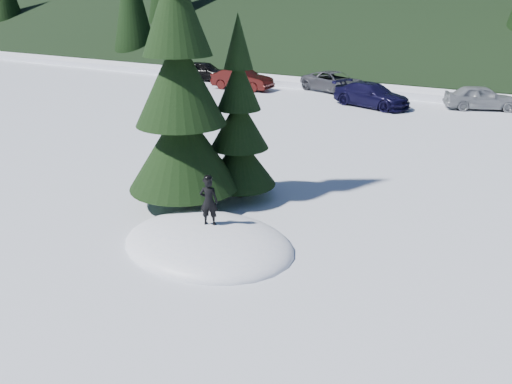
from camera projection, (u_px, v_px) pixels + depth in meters
The scene contains 10 objects.
ground at pixel (208, 245), 12.34m from camera, with size 200.00×200.00×0.00m, color white.
snow_mound at pixel (208, 245), 12.34m from camera, with size 4.48×3.52×0.96m, color white.
spruce_tall at pixel (180, 92), 13.66m from camera, with size 3.20×3.20×8.60m.
spruce_short at pixel (239, 129), 14.71m from camera, with size 2.20×2.20×5.37m.
child_skier at pixel (209, 201), 12.14m from camera, with size 0.44×0.29×1.21m, color black.
car_0 at pixel (204, 71), 37.59m from camera, with size 1.69×4.20×1.43m, color black.
car_1 at pixel (242, 79), 33.74m from camera, with size 1.48×4.26×1.40m, color #330B09.
car_2 at pixel (335, 82), 32.85m from camera, with size 2.18×4.73×1.31m, color #494A50.
car_3 at pixel (372, 95), 28.23m from camera, with size 1.87×4.59×1.33m, color black.
car_4 at pixel (481, 97), 27.54m from camera, with size 1.57×3.90×1.33m, color gray.
Camera 1 is at (6.88, -8.72, 5.65)m, focal length 35.00 mm.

